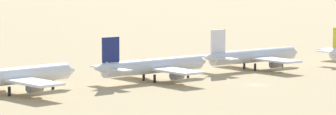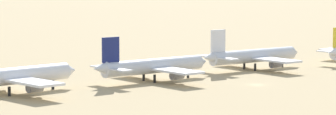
{
  "view_description": "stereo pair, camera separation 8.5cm",
  "coord_description": "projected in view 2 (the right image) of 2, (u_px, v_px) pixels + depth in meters",
  "views": [
    {
      "loc": [
        -144.39,
        -174.18,
        31.07
      ],
      "look_at": [
        -12.27,
        25.4,
        6.0
      ],
      "focal_mm": 88.62,
      "sensor_mm": 36.0,
      "label": 1
    },
    {
      "loc": [
        -144.32,
        -174.23,
        31.07
      ],
      "look_at": [
        -12.27,
        25.4,
        6.0
      ],
      "focal_mm": 88.62,
      "sensor_mm": 36.0,
      "label": 2
    }
  ],
  "objects": [
    {
      "name": "parked_jet_teal_1",
      "position": [
        8.0,
        77.0,
        208.29
      ],
      "size": [
        41.99,
        35.76,
        13.9
      ],
      "rotation": [
        0.0,
        0.0,
        0.16
      ],
      "color": "white",
      "rests_on": "ground"
    },
    {
      "name": "ground",
      "position": [
        256.0,
        85.0,
        226.95
      ],
      "size": [
        4000.0,
        4000.0,
        0.0
      ],
      "primitive_type": "plane",
      "color": "tan"
    },
    {
      "name": "parked_jet_white_3",
      "position": [
        252.0,
        56.0,
        260.67
      ],
      "size": [
        40.33,
        33.95,
        13.32
      ],
      "rotation": [
        0.0,
        0.0,
        0.06
      ],
      "color": "silver",
      "rests_on": "ground"
    },
    {
      "name": "parked_jet_navy_2",
      "position": [
        152.0,
        66.0,
        232.99
      ],
      "size": [
        40.29,
        34.03,
        13.3
      ],
      "rotation": [
        0.0,
        0.0,
        0.09
      ],
      "color": "silver",
      "rests_on": "ground"
    }
  ]
}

